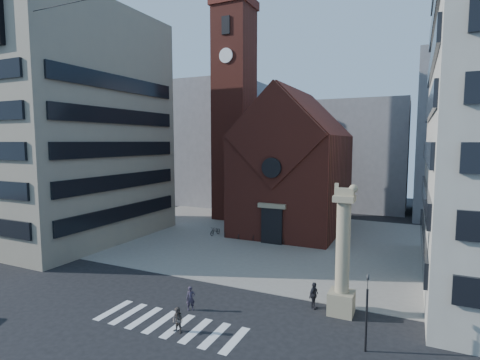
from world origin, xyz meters
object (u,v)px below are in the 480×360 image
object	(u,v)px
pedestrian_1	(178,320)
scooter_0	(215,231)
traffic_light	(367,311)
pedestrian_2	(314,295)
pedestrian_0	(191,298)
lion_column	(343,263)

from	to	relation	value
pedestrian_1	scooter_0	world-z (taller)	pedestrian_1
traffic_light	pedestrian_2	xyz separation A→B (m)	(-3.84, 4.00, -1.38)
pedestrian_1	pedestrian_2	bearing A→B (deg)	53.01
traffic_light	pedestrian_1	bearing A→B (deg)	-165.63
pedestrian_0	pedestrian_2	world-z (taller)	pedestrian_2
traffic_light	pedestrian_2	world-z (taller)	traffic_light
lion_column	scooter_0	xyz separation A→B (m)	(-17.57, 14.68, -2.91)
scooter_0	lion_column	bearing A→B (deg)	-32.32
lion_column	pedestrian_1	xyz separation A→B (m)	(-8.36, -6.65, -2.69)
pedestrian_0	pedestrian_1	distance (m)	3.02
lion_column	scooter_0	distance (m)	23.08
lion_column	scooter_0	size ratio (longest dim) A/B	4.58
lion_column	scooter_0	bearing A→B (deg)	140.13
pedestrian_0	pedestrian_2	size ratio (longest dim) A/B	0.90
traffic_light	scooter_0	xyz separation A→B (m)	(-19.57, 18.68, -1.74)
pedestrian_0	pedestrian_2	xyz separation A→B (m)	(7.45, 3.79, 0.09)
pedestrian_0	scooter_0	xyz separation A→B (m)	(-8.28, 18.47, -0.27)
pedestrian_1	scooter_0	distance (m)	23.24
pedestrian_2	scooter_0	world-z (taller)	pedestrian_2
lion_column	pedestrian_1	bearing A→B (deg)	-141.48
lion_column	traffic_light	distance (m)	4.62
pedestrian_0	scooter_0	distance (m)	20.24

